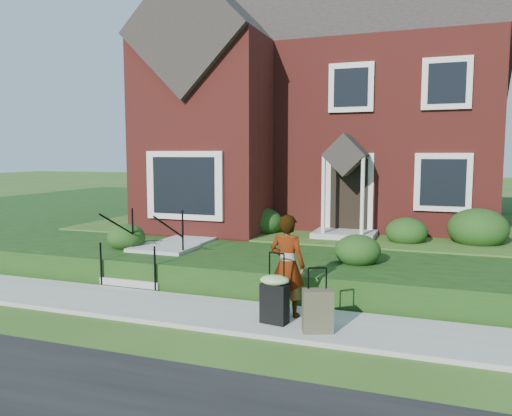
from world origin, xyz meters
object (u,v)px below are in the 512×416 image
at_px(front_steps, 153,259).
at_px(woman, 287,265).
at_px(suitcase_olive, 318,311).
at_px(suitcase_black, 275,296).

distance_m(front_steps, woman, 3.98).
distance_m(woman, suitcase_olive, 1.05).
bearing_deg(front_steps, suitcase_olive, -27.61).
bearing_deg(suitcase_black, woman, 88.66).
bearing_deg(woman, front_steps, -15.33).
bearing_deg(suitcase_olive, woman, 115.99).
xyz_separation_m(front_steps, woman, (3.60, -1.62, 0.47)).
relative_size(front_steps, suitcase_black, 1.74).
height_order(front_steps, suitcase_black, front_steps).
bearing_deg(front_steps, woman, -24.24).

